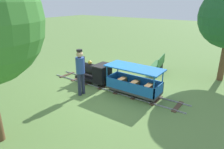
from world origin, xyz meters
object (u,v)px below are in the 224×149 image
locomotive (95,72)px  park_bench (158,65)px  conductor_person (80,69)px  passenger_car (134,83)px

locomotive → park_bench: (2.53, -1.55, -0.07)m
conductor_person → park_bench: conductor_person is taller
park_bench → conductor_person: bearing=160.2°
passenger_car → park_bench: 2.54m
passenger_car → park_bench: (2.53, 0.19, -0.01)m
passenger_car → park_bench: bearing=4.4°
passenger_car → conductor_person: (-1.06, 1.48, 0.53)m
conductor_person → park_bench: 3.86m
locomotive → park_bench: 2.97m
passenger_car → conductor_person: size_ratio=1.23×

